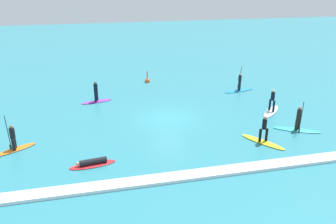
# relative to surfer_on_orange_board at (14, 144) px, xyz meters

# --- Properties ---
(ground_plane) EXTENTS (120.00, 120.00, 0.00)m
(ground_plane) POSITION_rel_surfer_on_orange_board_xyz_m (10.45, 2.92, -0.45)
(ground_plane) COLOR teal
(ground_plane) RESTS_ON ground
(surfer_on_orange_board) EXTENTS (2.58, 1.93, 2.25)m
(surfer_on_orange_board) POSITION_rel_surfer_on_orange_board_xyz_m (0.00, 0.00, 0.00)
(surfer_on_orange_board) COLOR orange
(surfer_on_orange_board) RESTS_ON ground_plane
(surfer_on_blue_board) EXTENTS (3.26, 1.40, 2.38)m
(surfer_on_blue_board) POSITION_rel_surfer_on_orange_board_xyz_m (18.52, 7.97, -0.08)
(surfer_on_blue_board) COLOR #1E8CD1
(surfer_on_blue_board) RESTS_ON ground_plane
(surfer_on_purple_board) EXTENTS (2.73, 1.32, 1.84)m
(surfer_on_purple_board) POSITION_rel_surfer_on_orange_board_xyz_m (5.32, 7.91, 0.07)
(surfer_on_purple_board) COLOR purple
(surfer_on_purple_board) RESTS_ON ground_plane
(surfer_on_red_board) EXTENTS (2.70, 1.08, 0.41)m
(surfer_on_red_board) POSITION_rel_surfer_on_orange_board_xyz_m (4.64, -2.99, -0.30)
(surfer_on_red_board) COLOR red
(surfer_on_red_board) RESTS_ON ground_plane
(surfer_on_teal_board) EXTENTS (3.10, 2.16, 2.29)m
(surfer_on_teal_board) POSITION_rel_surfer_on_orange_board_xyz_m (18.69, -1.38, -0.03)
(surfer_on_teal_board) COLOR #33C6CC
(surfer_on_teal_board) RESTS_ON ground_plane
(surfer_on_white_board) EXTENTS (2.69, 2.74, 1.87)m
(surfer_on_white_board) POSITION_rel_surfer_on_orange_board_xyz_m (18.72, 2.28, -0.07)
(surfer_on_white_board) COLOR white
(surfer_on_white_board) RESTS_ON ground_plane
(surfer_on_yellow_board) EXTENTS (2.18, 3.04, 1.85)m
(surfer_on_yellow_board) POSITION_rel_surfer_on_orange_board_xyz_m (15.46, -2.56, -0.06)
(surfer_on_yellow_board) COLOR yellow
(surfer_on_yellow_board) RESTS_ON ground_plane
(marker_buoy) EXTENTS (0.51, 0.51, 1.28)m
(marker_buoy) POSITION_rel_surfer_on_orange_board_xyz_m (10.62, 12.81, -0.29)
(marker_buoy) COLOR #E55119
(marker_buoy) RESTS_ON ground_plane
(wave_crest) EXTENTS (25.33, 0.90, 0.18)m
(wave_crest) POSITION_rel_surfer_on_orange_board_xyz_m (10.45, -5.46, -0.36)
(wave_crest) COLOR white
(wave_crest) RESTS_ON ground_plane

